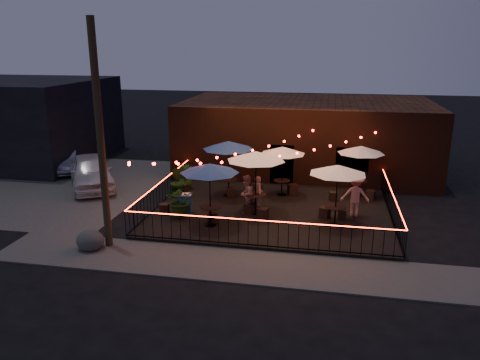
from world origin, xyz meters
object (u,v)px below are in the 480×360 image
(cafe_table_2, at_px, (256,157))
(cafe_table_4, at_px, (338,170))
(cafe_table_5, at_px, (361,150))
(cooler, at_px, (185,203))
(boulder, at_px, (90,240))
(cafe_table_3, at_px, (283,151))
(cafe_table_1, at_px, (228,146))
(utility_pole, at_px, (100,139))
(cafe_table_0, at_px, (210,169))

(cafe_table_2, relative_size, cafe_table_4, 0.92)
(cafe_table_5, xyz_separation_m, cooler, (-7.44, -3.82, -1.79))
(boulder, bearing_deg, cafe_table_3, 49.66)
(cafe_table_1, distance_m, boulder, 7.88)
(cafe_table_1, relative_size, boulder, 2.78)
(cafe_table_3, height_order, cooler, cafe_table_3)
(utility_pole, height_order, cafe_table_4, utility_pole)
(cafe_table_2, distance_m, cafe_table_4, 3.42)
(cafe_table_0, bearing_deg, cafe_table_1, 91.33)
(cafe_table_3, xyz_separation_m, boulder, (-6.11, -7.19, -1.94))
(utility_pole, relative_size, cafe_table_1, 3.02)
(cafe_table_3, relative_size, cafe_table_4, 0.93)
(cafe_table_5, xyz_separation_m, boulder, (-9.70, -7.83, -1.98))
(cafe_table_2, xyz_separation_m, cafe_table_4, (3.33, -0.74, -0.21))
(cafe_table_3, distance_m, cooler, 5.29)
(cafe_table_2, height_order, cafe_table_5, cafe_table_2)
(cafe_table_2, distance_m, cafe_table_5, 5.56)
(cooler, bearing_deg, cafe_table_5, 21.33)
(cafe_table_2, bearing_deg, cafe_table_0, -132.10)
(cafe_table_1, bearing_deg, cafe_table_2, -52.87)
(cafe_table_4, distance_m, cafe_table_5, 4.24)
(utility_pole, relative_size, cafe_table_0, 2.90)
(utility_pole, xyz_separation_m, cafe_table_4, (8.10, 3.31, -1.58))
(cafe_table_2, bearing_deg, utility_pole, -139.65)
(cafe_table_4, relative_size, boulder, 3.11)
(cafe_table_4, xyz_separation_m, boulder, (-8.60, -3.74, -2.04))
(cafe_table_4, relative_size, cooler, 3.58)
(cafe_table_1, distance_m, cafe_table_2, 2.71)
(cafe_table_0, xyz_separation_m, boulder, (-3.72, -2.77, -2.10))
(boulder, bearing_deg, cafe_table_5, 38.90)
(cafe_table_0, distance_m, cafe_table_1, 3.87)
(cafe_table_2, relative_size, cafe_table_5, 1.05)
(cafe_table_0, xyz_separation_m, cooler, (-1.46, 1.24, -1.91))
(cafe_table_4, xyz_separation_m, cafe_table_5, (1.10, 4.09, -0.06))
(cafe_table_5, bearing_deg, cafe_table_3, -169.97)
(utility_pole, height_order, cafe_table_2, utility_pole)
(cafe_table_0, relative_size, cafe_table_4, 0.93)
(cafe_table_2, height_order, cooler, cafe_table_2)
(cafe_table_0, height_order, cafe_table_4, cafe_table_0)
(cooler, bearing_deg, boulder, -125.36)
(utility_pole, distance_m, cooler, 5.26)
(cafe_table_3, xyz_separation_m, cafe_table_5, (3.59, 0.64, 0.04))
(cafe_table_4, distance_m, cooler, 6.60)
(cafe_table_3, distance_m, cafe_table_4, 4.26)
(cafe_table_4, height_order, cooler, cafe_table_4)
(cafe_table_3, distance_m, boulder, 9.63)
(cafe_table_0, xyz_separation_m, cafe_table_2, (1.55, 1.71, 0.15))
(cafe_table_4, bearing_deg, cafe_table_1, 149.68)
(cafe_table_0, relative_size, cafe_table_5, 1.07)
(utility_pole, height_order, cafe_table_5, utility_pole)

